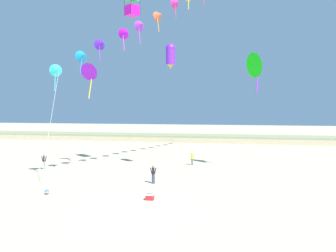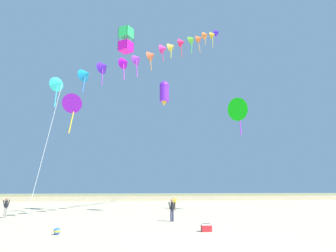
% 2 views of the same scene
% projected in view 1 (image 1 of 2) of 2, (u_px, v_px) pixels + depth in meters
% --- Properties ---
extents(ground_plane, '(240.00, 240.00, 0.00)m').
position_uv_depth(ground_plane, '(131.00, 210.00, 22.96)').
color(ground_plane, '#C1B28E').
extents(dune_ridge, '(120.00, 8.41, 1.27)m').
position_uv_depth(dune_ridge, '(207.00, 138.00, 70.49)').
color(dune_ridge, tan).
rests_on(dune_ridge, ground).
extents(person_near_left, '(0.56, 0.22, 1.60)m').
position_uv_depth(person_near_left, '(153.00, 173.00, 31.02)').
color(person_near_left, '#282D4C').
rests_on(person_near_left, ground).
extents(person_near_right, '(0.54, 0.21, 1.54)m').
position_uv_depth(person_near_right, '(192.00, 158.00, 41.07)').
color(person_near_right, '#726656').
rests_on(person_near_right, ground).
extents(person_mid_center, '(0.46, 0.46, 1.63)m').
position_uv_depth(person_mid_center, '(44.00, 161.00, 38.16)').
color(person_mid_center, gray).
rests_on(person_mid_center, ground).
extents(kite_banner_string, '(20.99, 22.61, 27.73)m').
position_uv_depth(kite_banner_string, '(183.00, 0.00, 39.11)').
color(kite_banner_string, '#30EEED').
extents(large_kite_low_lead, '(2.58, 2.88, 4.34)m').
position_uv_depth(large_kite_low_lead, '(257.00, 65.00, 36.86)').
color(large_kite_low_lead, '#0DDD0F').
extents(large_kite_mid_trail, '(1.01, 1.01, 2.65)m').
position_uv_depth(large_kite_mid_trail, '(171.00, 55.00, 36.74)').
color(large_kite_mid_trail, '#7024DE').
extents(large_kite_high_solo, '(1.67, 1.67, 2.59)m').
position_uv_depth(large_kite_high_solo, '(132.00, 3.00, 37.15)').
color(large_kite_high_solo, '#E513BF').
extents(large_kite_outer_drift, '(2.12, 1.57, 4.10)m').
position_uv_depth(large_kite_outer_drift, '(90.00, 71.00, 39.09)').
color(large_kite_outer_drift, '#9E1AE6').
extents(beach_cooler, '(0.58, 0.41, 0.46)m').
position_uv_depth(beach_cooler, '(150.00, 197.00, 25.48)').
color(beach_cooler, red).
rests_on(beach_cooler, ground).
extents(beach_ball, '(0.36, 0.36, 0.36)m').
position_uv_depth(beach_ball, '(47.00, 192.00, 27.17)').
color(beach_ball, blue).
rests_on(beach_ball, ground).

